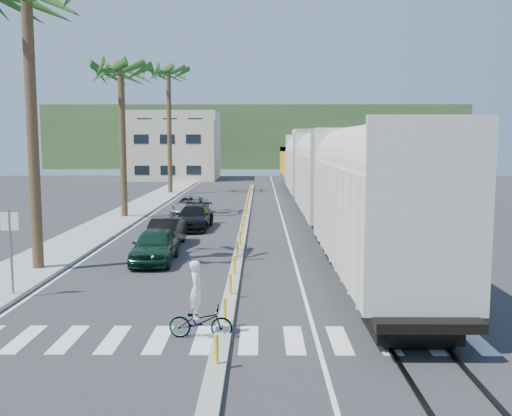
# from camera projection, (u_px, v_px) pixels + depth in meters

# --- Properties ---
(ground) EXTENTS (140.00, 140.00, 0.00)m
(ground) POSITION_uv_depth(u_px,v_px,m) (227.00, 317.00, 17.09)
(ground) COLOR #28282B
(ground) RESTS_ON ground
(sidewalk) EXTENTS (3.00, 90.00, 0.15)m
(sidewalk) POSITION_uv_depth(u_px,v_px,m) (132.00, 212.00, 41.98)
(sidewalk) COLOR gray
(sidewalk) RESTS_ON ground
(rails) EXTENTS (1.56, 100.00, 0.06)m
(rails) POSITION_uv_depth(u_px,v_px,m) (311.00, 208.00, 44.85)
(rails) COLOR black
(rails) RESTS_ON ground
(median) EXTENTS (0.45, 60.00, 0.85)m
(median) POSITION_uv_depth(u_px,v_px,m) (245.00, 221.00, 36.90)
(median) COLOR gray
(median) RESTS_ON ground
(crosswalk) EXTENTS (14.00, 2.20, 0.01)m
(crosswalk) POSITION_uv_depth(u_px,v_px,m) (222.00, 340.00, 15.10)
(crosswalk) COLOR silver
(crosswalk) RESTS_ON ground
(lane_markings) EXTENTS (9.42, 90.00, 0.01)m
(lane_markings) POSITION_uv_depth(u_px,v_px,m) (218.00, 213.00, 41.93)
(lane_markings) COLOR silver
(lane_markings) RESTS_ON ground
(freight_train) EXTENTS (3.00, 60.94, 5.85)m
(freight_train) POSITION_uv_depth(u_px,v_px,m) (317.00, 174.00, 40.49)
(freight_train) COLOR beige
(freight_train) RESTS_ON ground
(palm_trees) EXTENTS (3.50, 37.20, 13.75)m
(palm_trees) POSITION_uv_depth(u_px,v_px,m) (126.00, 58.00, 38.44)
(palm_trees) COLOR brown
(palm_trees) RESTS_ON ground
(street_sign) EXTENTS (0.60, 0.08, 3.00)m
(street_sign) POSITION_uv_depth(u_px,v_px,m) (10.00, 240.00, 18.90)
(street_sign) COLOR slate
(street_sign) RESTS_ON ground
(buildings) EXTENTS (38.00, 27.00, 10.00)m
(buildings) POSITION_uv_depth(u_px,v_px,m) (213.00, 147.00, 87.79)
(buildings) COLOR beige
(buildings) RESTS_ON ground
(hillside) EXTENTS (80.00, 20.00, 12.00)m
(hillside) POSITION_uv_depth(u_px,v_px,m) (256.00, 137.00, 115.70)
(hillside) COLOR #385628
(hillside) RESTS_ON ground
(car_lead) EXTENTS (1.84, 4.36, 1.47)m
(car_lead) POSITION_uv_depth(u_px,v_px,m) (155.00, 246.00, 24.70)
(car_lead) COLOR black
(car_lead) RESTS_ON ground
(car_second) EXTENTS (2.04, 4.37, 1.37)m
(car_second) POSITION_uv_depth(u_px,v_px,m) (165.00, 233.00, 28.43)
(car_second) COLOR black
(car_second) RESTS_ON ground
(car_third) EXTENTS (2.34, 4.98, 1.40)m
(car_third) POSITION_uv_depth(u_px,v_px,m) (194.00, 217.00, 34.12)
(car_third) COLOR black
(car_third) RESTS_ON ground
(car_rear) EXTENTS (2.73, 5.03, 1.33)m
(car_rear) POSITION_uv_depth(u_px,v_px,m) (190.00, 206.00, 40.47)
(car_rear) COLOR #9C9EA1
(car_rear) RESTS_ON ground
(cyclist) EXTENTS (0.79, 1.76, 2.11)m
(cyclist) POSITION_uv_depth(u_px,v_px,m) (200.00, 313.00, 15.20)
(cyclist) COLOR #9EA0A5
(cyclist) RESTS_ON ground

